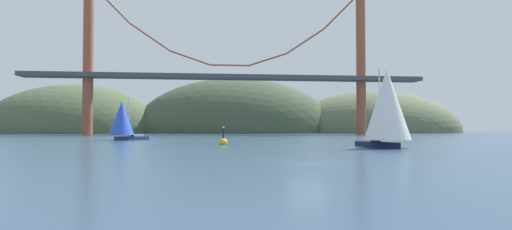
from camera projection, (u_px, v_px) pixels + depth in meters
ground_plane at (308, 164)px, 26.52m from camera, size 360.00×360.00×0.00m
headland_left at (75, 133)px, 154.25m from camera, size 64.69×44.00×35.65m
headland_center at (237, 133)px, 161.15m from camera, size 78.41×44.00×42.08m
headland_right at (374, 133)px, 167.47m from camera, size 71.03×44.00×33.06m
suspension_bridge at (230, 69)px, 121.39m from camera, size 115.03×6.00×43.24m
sailboat_white_mainsail at (387, 106)px, 46.35m from camera, size 5.82×8.58×8.96m
sailboat_blue_spinnaker at (122, 119)px, 73.67m from camera, size 7.40×6.41×7.66m
channel_buoy at (223, 142)px, 54.71m from camera, size 1.10×1.10×2.64m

